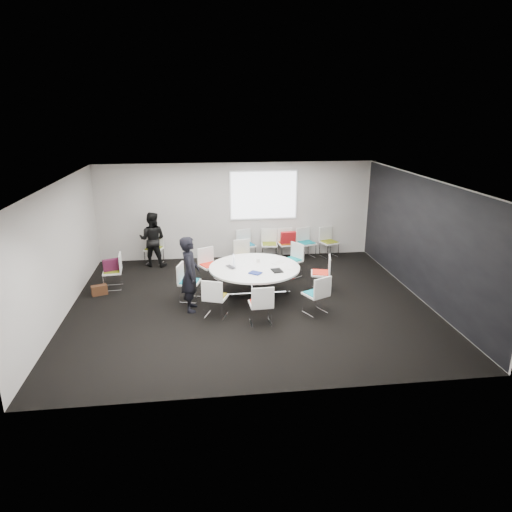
{
  "coord_description": "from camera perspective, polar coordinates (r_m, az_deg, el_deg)",
  "views": [
    {
      "loc": [
        -1.02,
        -9.56,
        4.24
      ],
      "look_at": [
        0.2,
        0.4,
        1.0
      ],
      "focal_mm": 32.0,
      "sensor_mm": 36.0,
      "label": 1
    }
  ],
  "objects": [
    {
      "name": "room_shell",
      "position": [
        10.03,
        -0.32,
        1.45
      ],
      "size": [
        8.08,
        7.08,
        2.88
      ],
      "color": "black",
      "rests_on": "ground"
    },
    {
      "name": "chair_spare_left",
      "position": [
        11.77,
        -17.38,
        -2.63
      ],
      "size": [
        0.49,
        0.5,
        0.88
      ],
      "rotation": [
        0.0,
        0.0,
        1.67
      ],
      "color": "silver",
      "rests_on": "ground"
    },
    {
      "name": "chair_ring_a",
      "position": [
        11.22,
        8.08,
        -2.98
      ],
      "size": [
        0.55,
        0.55,
        0.88
      ],
      "rotation": [
        0.0,
        0.0,
        1.33
      ],
      "color": "silver",
      "rests_on": "ground"
    },
    {
      "name": "chair_ring_d",
      "position": [
        11.71,
        -5.8,
        -1.99
      ],
      "size": [
        0.62,
        0.61,
        0.88
      ],
      "rotation": [
        0.0,
        0.0,
        3.64
      ],
      "color": "silver",
      "rests_on": "ground"
    },
    {
      "name": "person_back",
      "position": [
        13.06,
        -12.82,
        2.05
      ],
      "size": [
        0.86,
        0.73,
        1.55
      ],
      "primitive_type": "imported",
      "rotation": [
        0.0,
        0.0,
        2.94
      ],
      "color": "black",
      "rests_on": "ground"
    },
    {
      "name": "cup",
      "position": [
        10.95,
        0.26,
        -0.55
      ],
      "size": [
        0.08,
        0.08,
        0.09
      ],
      "primitive_type": "cylinder",
      "color": "white",
      "rests_on": "conference_table"
    },
    {
      "name": "chair_ring_e",
      "position": [
        10.67,
        -8.35,
        -4.11
      ],
      "size": [
        0.55,
        0.56,
        0.88
      ],
      "rotation": [
        0.0,
        0.0,
        4.45
      ],
      "color": "silver",
      "rests_on": "ground"
    },
    {
      "name": "maroon_bag",
      "position": [
        11.66,
        -17.61,
        -1.05
      ],
      "size": [
        0.42,
        0.28,
        0.28
      ],
      "primitive_type": "cube",
      "rotation": [
        0.0,
        0.0,
        0.4
      ],
      "color": "#4A132D",
      "rests_on": "chair_spare_left"
    },
    {
      "name": "chair_back_c",
      "position": [
        13.55,
        3.81,
        0.85
      ],
      "size": [
        0.51,
        0.5,
        0.88
      ],
      "rotation": [
        0.0,
        0.0,
        3.25
      ],
      "color": "silver",
      "rests_on": "ground"
    },
    {
      "name": "chair_ring_f",
      "position": [
        9.78,
        -5.08,
        -6.09
      ],
      "size": [
        0.59,
        0.58,
        0.88
      ],
      "rotation": [
        0.0,
        0.0,
        5.91
      ],
      "color": "silver",
      "rests_on": "ground"
    },
    {
      "name": "laptop",
      "position": [
        10.63,
        -3.0,
        -1.35
      ],
      "size": [
        0.3,
        0.35,
        0.02
      ],
      "primitive_type": "imported",
      "rotation": [
        0.0,
        0.0,
        2.05
      ],
      "color": "#333338",
      "rests_on": "conference_table"
    },
    {
      "name": "brown_bag",
      "position": [
        11.54,
        -18.99,
        -4.05
      ],
      "size": [
        0.39,
        0.28,
        0.24
      ],
      "primitive_type": "cube",
      "rotation": [
        0.0,
        0.0,
        0.37
      ],
      "color": "#442615",
      "rests_on": "ground"
    },
    {
      "name": "projection_screen",
      "position": [
        13.36,
        0.96,
        7.59
      ],
      "size": [
        1.9,
        0.03,
        1.35
      ],
      "primitive_type": "cube",
      "color": "white",
      "rests_on": "room_shell"
    },
    {
      "name": "notebook_black",
      "position": [
        10.38,
        2.64,
        -1.83
      ],
      "size": [
        0.26,
        0.33,
        0.02
      ],
      "primitive_type": "cube",
      "rotation": [
        0.0,
        0.0,
        0.16
      ],
      "color": "black",
      "rests_on": "conference_table"
    },
    {
      "name": "chair_person_back",
      "position": [
        13.36,
        -12.59,
        0.19
      ],
      "size": [
        0.57,
        0.57,
        0.88
      ],
      "rotation": [
        0.0,
        0.0,
        2.83
      ],
      "color": "silver",
      "rests_on": "ground"
    },
    {
      "name": "chair_ring_b",
      "position": [
        12.08,
        4.51,
        -1.32
      ],
      "size": [
        0.63,
        0.63,
        0.88
      ],
      "rotation": [
        0.0,
        0.0,
        2.16
      ],
      "color": "silver",
      "rests_on": "ground"
    },
    {
      "name": "chair_ring_c",
      "position": [
        12.34,
        -1.52,
        -0.86
      ],
      "size": [
        0.55,
        0.54,
        0.88
      ],
      "rotation": [
        0.0,
        0.0,
        3.36
      ],
      "color": "silver",
      "rests_on": "ground"
    },
    {
      "name": "chair_back_d",
      "position": [
        13.67,
        6.28,
        0.93
      ],
      "size": [
        0.59,
        0.58,
        0.88
      ],
      "rotation": [
        0.0,
        0.0,
        3.5
      ],
      "color": "silver",
      "rests_on": "ground"
    },
    {
      "name": "laptop_lid",
      "position": [
        10.7,
        -2.8,
        -0.54
      ],
      "size": [
        0.02,
        0.3,
        0.22
      ],
      "primitive_type": "cube",
      "rotation": [
        0.0,
        0.0,
        1.56
      ],
      "color": "silver",
      "rests_on": "conference_table"
    },
    {
      "name": "papers_right",
      "position": [
        10.95,
        2.71,
        -0.8
      ],
      "size": [
        0.36,
        0.35,
        0.0
      ],
      "primitive_type": "cube",
      "rotation": [
        0.0,
        0.0,
        0.7
      ],
      "color": "silver",
      "rests_on": "conference_table"
    },
    {
      "name": "red_jacket",
      "position": [
        13.22,
        4.04,
        2.32
      ],
      "size": [
        0.45,
        0.21,
        0.36
      ],
      "primitive_type": "cube",
      "rotation": [
        0.17,
        0.0,
        0.11
      ],
      "color": "#AB1519",
      "rests_on": "chair_back_c"
    },
    {
      "name": "chair_ring_h",
      "position": [
        9.99,
        7.49,
        -5.66
      ],
      "size": [
        0.61,
        0.6,
        0.88
      ],
      "rotation": [
        0.0,
        0.0,
        6.73
      ],
      "color": "silver",
      "rests_on": "ground"
    },
    {
      "name": "tablet_folio",
      "position": [
        10.21,
        -0.09,
        -2.12
      ],
      "size": [
        0.33,
        0.32,
        0.03
      ],
      "primitive_type": "cube",
      "rotation": [
        0.0,
        0.0,
        -0.68
      ],
      "color": "navy",
      "rests_on": "conference_table"
    },
    {
      "name": "papers_front",
      "position": [
        10.59,
        3.97,
        -1.5
      ],
      "size": [
        0.36,
        0.31,
        0.0
      ],
      "primitive_type": "cube",
      "rotation": [
        0.0,
        0.0,
        -0.41
      ],
      "color": "white",
      "rests_on": "conference_table"
    },
    {
      "name": "chair_back_e",
      "position": [
        13.85,
        9.07,
        1.03
      ],
      "size": [
        0.59,
        0.58,
        0.88
      ],
      "rotation": [
        0.0,
        0.0,
        3.49
      ],
      "color": "silver",
      "rests_on": "ground"
    },
    {
      "name": "conference_table",
      "position": [
        10.72,
        -0.19,
        -2.37
      ],
      "size": [
        2.12,
        2.12,
        0.73
      ],
      "color": "silver",
      "rests_on": "ground"
    },
    {
      "name": "person_main",
      "position": [
        9.97,
        -8.24,
        -2.24
      ],
      "size": [
        0.41,
        0.62,
        1.68
      ],
      "primitive_type": "imported",
      "rotation": [
        0.0,
        0.0,
        1.56
      ],
      "color": "black",
      "rests_on": "ground"
    },
    {
      "name": "chair_back_a",
      "position": [
        13.39,
        -1.25,
        0.66
      ],
      "size": [
        0.58,
        0.57,
        0.88
      ],
      "rotation": [
        0.0,
        0.0,
        3.46
      ],
      "color": "silver",
      "rests_on": "ground"
    },
    {
      "name": "chair_back_b",
      "position": [
        13.47,
        1.68,
        0.77
      ],
      "size": [
        0.5,
        0.49,
        0.88
      ],
      "rotation": [
        0.0,
        0.0,
        3.04
      ],
      "color": "silver",
      "rests_on": "ground"
    },
    {
      "name": "phone",
      "position": [
        10.37,
        2.84,
        -1.89
      ],
      "size": [
        0.15,
        0.11,
        0.01
      ],
      "primitive_type": "cube",
      "rotation": [
        0.0,
        0.0,
        -0.32
      ],
      "color": "black",
      "rests_on": "conference_table"
    },
    {
      "name": "chair_ring_g",
      "position": [
        9.42,
        0.61,
        -6.99
      ],
      "size": [
        0.49,
        0.47,
        0.88
      ],
      "rotation": [
        0.0,
        0.0,
        6.34
      ],
      "color": "silver",
      "rests_on": "ground"
    }
  ]
}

